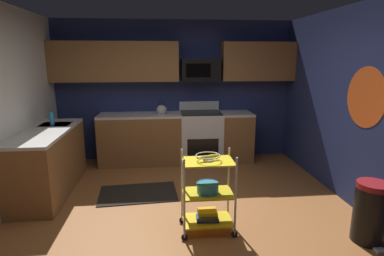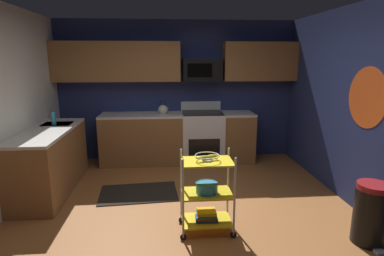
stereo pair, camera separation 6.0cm
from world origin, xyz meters
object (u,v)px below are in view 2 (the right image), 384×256
(fruit_bowl, at_px, (207,157))
(mixing_bowl_large, at_px, (207,188))
(trash_can, at_px, (371,214))
(book_stack, at_px, (207,215))
(rolling_cart, at_px, (207,193))
(microwave, at_px, (202,70))
(oven_range, at_px, (202,136))
(kettle, at_px, (163,110))
(dish_soap_bottle, at_px, (54,118))

(fruit_bowl, bearing_deg, mixing_bowl_large, 180.00)
(trash_can, bearing_deg, fruit_bowl, 167.31)
(book_stack, distance_m, trash_can, 1.73)
(trash_can, bearing_deg, rolling_cart, 167.31)
(rolling_cart, xyz_separation_m, mixing_bowl_large, (-0.00, 0.00, 0.07))
(microwave, distance_m, book_stack, 2.99)
(oven_range, relative_size, kettle, 4.17)
(dish_soap_bottle, relative_size, trash_can, 0.30)
(rolling_cart, distance_m, book_stack, 0.27)
(oven_range, bearing_deg, rolling_cart, -95.43)
(mixing_bowl_large, relative_size, dish_soap_bottle, 1.26)
(kettle, bearing_deg, rolling_cart, -78.80)
(microwave, xyz_separation_m, rolling_cart, (-0.23, -2.57, -1.25))
(mixing_bowl_large, distance_m, trash_can, 1.73)
(mixing_bowl_large, xyz_separation_m, dish_soap_bottle, (-2.14, 1.63, 0.50))
(book_stack, bearing_deg, dish_soap_bottle, 142.76)
(oven_range, height_order, dish_soap_bottle, dish_soap_bottle)
(oven_range, distance_m, rolling_cart, 2.48)
(rolling_cart, distance_m, dish_soap_bottle, 2.75)
(book_stack, height_order, trash_can, trash_can)
(microwave, xyz_separation_m, book_stack, (-0.23, -2.57, -1.52))
(rolling_cart, distance_m, kettle, 2.57)
(oven_range, bearing_deg, mixing_bowl_large, -95.43)
(kettle, bearing_deg, oven_range, 0.31)
(book_stack, relative_size, kettle, 0.97)
(book_stack, bearing_deg, trash_can, -12.69)
(kettle, relative_size, trash_can, 0.40)
(oven_range, relative_size, microwave, 1.57)
(fruit_bowl, bearing_deg, trash_can, -12.69)
(dish_soap_bottle, bearing_deg, book_stack, -37.24)
(rolling_cart, relative_size, trash_can, 1.39)
(microwave, relative_size, trash_can, 1.06)
(microwave, distance_m, rolling_cart, 2.87)
(mixing_bowl_large, bearing_deg, oven_range, 84.57)
(oven_range, xyz_separation_m, kettle, (-0.72, -0.00, 0.52))
(fruit_bowl, xyz_separation_m, kettle, (-0.49, 2.46, 0.12))
(kettle, bearing_deg, book_stack, -78.80)
(microwave, relative_size, mixing_bowl_large, 2.78)
(oven_range, height_order, fruit_bowl, oven_range)
(microwave, bearing_deg, fruit_bowl, -95.20)
(fruit_bowl, distance_m, dish_soap_bottle, 2.69)
(oven_range, distance_m, mixing_bowl_large, 2.48)
(rolling_cart, xyz_separation_m, dish_soap_bottle, (-2.14, 1.63, 0.57))
(book_stack, xyz_separation_m, trash_can, (1.68, -0.38, 0.14))
(rolling_cart, bearing_deg, mixing_bowl_large, 180.00)
(oven_range, bearing_deg, microwave, 90.26)
(dish_soap_bottle, bearing_deg, microwave, 21.68)
(fruit_bowl, distance_m, mixing_bowl_large, 0.36)
(book_stack, xyz_separation_m, kettle, (-0.49, 2.46, 0.81))
(dish_soap_bottle, bearing_deg, kettle, 26.81)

